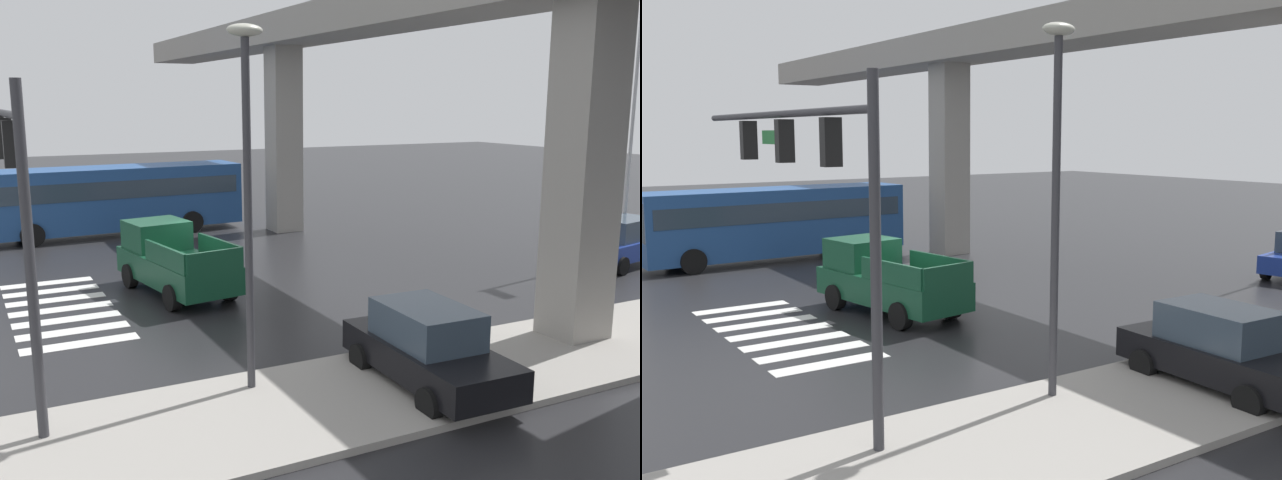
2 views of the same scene
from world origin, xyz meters
The scene contains 11 objects.
ground_plane centered at (0.00, 0.00, 0.00)m, with size 120.00×120.00×0.00m, color #232326.
crosswalk_stripes centered at (0.00, -4.72, 0.01)m, with size 7.15×2.80×0.01m.
elevated_overpass centered at (0.00, 6.17, 8.08)m, with size 51.31×2.58×9.38m.
sidewalk_east centered at (9.18, 2.00, 0.07)m, with size 4.00×36.00×0.15m, color #9E9991.
pickup_truck centered at (-0.44, -1.33, 0.99)m, with size 5.33×2.66×2.08m.
city_bus centered at (-11.10, -0.80, 1.72)m, with size 3.07×10.88×2.99m.
sedan_black centered at (9.30, 1.26, 0.85)m, with size 4.35×2.07×1.72m.
sedan_blue centered at (3.38, 13.96, 0.85)m, with size 2.57×4.56×1.72m.
traffic_signal_mast centered at (5.69, -6.12, 4.55)m, with size 8.69×0.32×6.20m.
street_lamp_near_corner centered at (7.98, -2.11, 4.56)m, with size 0.44×0.70×7.24m.
flagpole centered at (2.71, 15.02, 6.39)m, with size 1.16×0.12×11.15m.
Camera 1 is at (20.67, -7.10, 5.86)m, focal length 39.91 mm.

